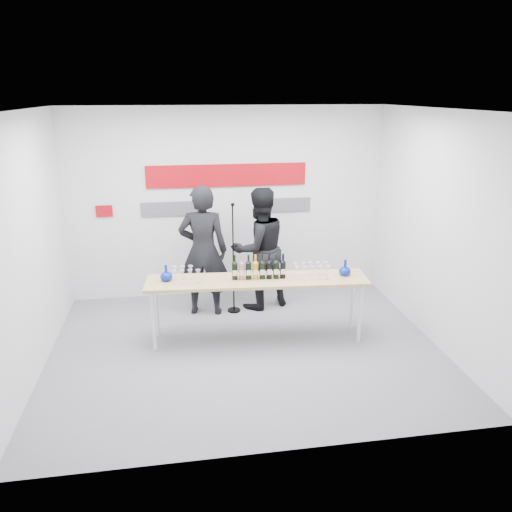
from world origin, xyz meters
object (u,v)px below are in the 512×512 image
at_px(presenter_left, 203,251).
at_px(presenter_right, 259,249).
at_px(tasting_table, 257,284).
at_px(mic_stand, 234,279).

xyz_separation_m(presenter_left, presenter_right, (0.85, 0.11, -0.04)).
bearing_deg(presenter_left, tasting_table, 132.93).
xyz_separation_m(presenter_right, mic_stand, (-0.41, -0.14, -0.42)).
distance_m(tasting_table, presenter_left, 1.18).
xyz_separation_m(tasting_table, mic_stand, (-0.20, 0.94, -0.28)).
height_order(presenter_right, mic_stand, presenter_right).
bearing_deg(mic_stand, presenter_left, -168.20).
distance_m(presenter_left, presenter_right, 0.86).
relative_size(tasting_table, presenter_left, 1.49).
bearing_deg(presenter_right, mic_stand, -0.21).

